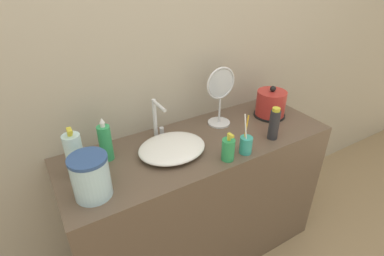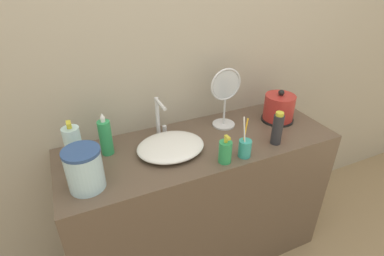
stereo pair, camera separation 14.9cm
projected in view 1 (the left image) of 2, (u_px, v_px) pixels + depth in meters
The scene contains 12 objects.
wall_back at pixel (173, 41), 1.54m from camera, with size 6.00×0.04×2.60m.
vanity_counter at pixel (199, 202), 1.77m from camera, with size 1.44×0.51×0.84m.
sink_basin at pixel (172, 148), 1.46m from camera, with size 0.34×0.28×0.06m.
faucet at pixel (157, 117), 1.55m from camera, with size 0.06×0.14×0.21m.
electric_kettle at pixel (271, 105), 1.78m from camera, with size 0.19×0.19×0.19m.
toothbrush_cup at pixel (246, 144), 1.45m from camera, with size 0.06×0.06×0.21m.
lotion_bottle at pixel (75, 155), 1.28m from camera, with size 0.08×0.08×0.24m.
shampoo_bottle at pixel (274, 124), 1.55m from camera, with size 0.05×0.05×0.18m.
mouthwash_bottle at pixel (105, 142), 1.39m from camera, with size 0.06×0.06×0.22m.
hand_cream_bottle at pixel (228, 149), 1.40m from camera, with size 0.06×0.06×0.14m.
vanity_mirror at pixel (220, 94), 1.64m from camera, with size 0.18×0.13×0.34m.
water_pitcher at pixel (91, 177), 1.17m from camera, with size 0.15×0.15×0.18m.
Camera 1 is at (-0.72, -0.85, 1.68)m, focal length 28.00 mm.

